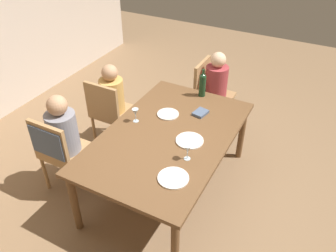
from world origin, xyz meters
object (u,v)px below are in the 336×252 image
Objects in this scene: chair_far_left at (56,148)px; wine_bottle_tall_green at (203,84)px; dining_table at (168,140)px; chair_right_end at (209,91)px; person_man_guest at (66,135)px; wine_glass_near_left at (135,113)px; chair_far_right at (109,110)px; dinner_plate_host at (190,140)px; dinner_plate_guest_left at (173,178)px; wine_glass_centre at (187,150)px; person_woman_host at (114,99)px; dinner_plate_guest_right at (168,114)px; person_man_bearded at (218,86)px; handbag at (92,157)px.

wine_bottle_tall_green is (1.39, -0.97, 0.29)m from chair_far_left.
dining_table is 2.04× the size of chair_right_end.
person_man_guest is 7.54× the size of wine_glass_near_left.
chair_far_left is at bearing -90.00° from chair_far_right.
dinner_plate_guest_left is (-0.52, -0.09, 0.00)m from dinner_plate_host.
wine_bottle_tall_green is 1.13m from wine_glass_centre.
dining_table is 1.12m from chair_far_left.
dinner_plate_guest_left is (-0.97, -1.29, 0.11)m from person_woman_host.
dining_table is 8.14× the size of dinner_plate_guest_right.
person_man_guest is at bearing -27.23° from chair_right_end.
chair_far_right is at bearing -45.34° from person_man_bearded.
chair_far_right is 1.00× the size of chair_far_left.
chair_right_end is at bearing 3.78° from dining_table.
person_woman_host is 1.48m from wine_glass_centre.
person_man_guest is 1.27m from dinner_plate_host.
dinner_plate_host is (0.55, -1.20, 0.15)m from chair_far_left.
dining_table is 0.62m from dinner_plate_guest_left.
chair_right_end is 0.85× the size of person_woman_host.
dinner_plate_guest_right is (-1.01, 0.19, 0.11)m from person_man_bearded.
person_man_guest is (-0.40, 0.97, -0.02)m from dining_table.
dinner_plate_host is at bearing -93.95° from wine_glass_near_left.
dinner_plate_guest_left is at bearing -128.13° from wine_glass_near_left.
person_man_guest is at bearing -90.00° from person_woman_host.
person_woman_host is 4.06× the size of dinner_plate_host.
chair_right_end is at bearing -32.40° from handbag.
chair_far_right reaches higher than wine_glass_near_left.
dinner_plate_guest_right is (0.26, -0.24, -0.10)m from wine_glass_near_left.
dining_table is 0.35m from dinner_plate_guest_right.
chair_right_end is 0.60m from wine_bottle_tall_green.
dinner_plate_guest_right is (0.55, 0.48, -0.10)m from wine_glass_centre.
wine_glass_near_left is (-0.29, -0.57, 0.31)m from chair_far_right.
dinner_plate_host is 0.53m from dinner_plate_guest_left.
dinner_plate_guest_left is at bearing -36.85° from person_woman_host.
dinner_plate_guest_left is 0.94× the size of handbag.
chair_right_end is at bearing 10.63° from wine_bottle_tall_green.
dinner_plate_host is at bearing 13.64° from chair_right_end.
dining_table is at bearing 3.78° from chair_right_end.
chair_far_left is at bearing -90.00° from person_man_guest.
handbag is (0.45, 1.29, -0.63)m from dinner_plate_guest_left.
person_man_bearded is 7.25× the size of wine_glass_near_left.
dining_table is at bearing 31.81° from dinner_plate_guest_left.
person_man_guest is 4.01× the size of handbag.
wine_glass_near_left reaches higher than dinner_plate_host.
person_man_bearded is at bearing -35.59° from handbag.
person_man_bearded is (0.87, -1.00, -0.00)m from person_woman_host.
wine_bottle_tall_green is at bearing 15.32° from dinner_plate_host.
person_woman_host reaches higher than wine_bottle_tall_green.
chair_right_end is 1.00× the size of chair_far_left.
person_man_guest is at bearing -180.00° from handbag.
person_man_bearded reaches higher than chair_far_right.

